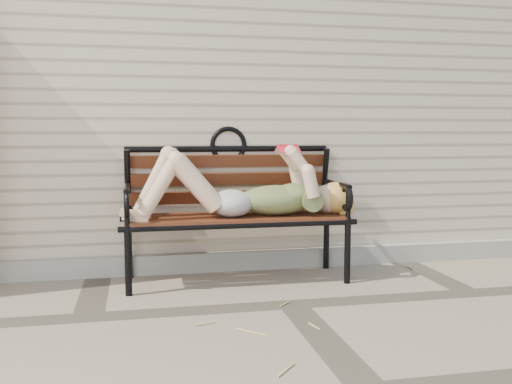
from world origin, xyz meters
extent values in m
plane|color=gray|center=(0.00, 0.00, 0.00)|extent=(80.00, 80.00, 0.00)
cube|color=#C6B29A|center=(0.00, 3.00, 1.50)|extent=(8.00, 4.00, 3.00)
cube|color=#A9A598|center=(0.00, 0.97, 0.07)|extent=(8.00, 0.10, 0.15)
cylinder|color=black|center=(-1.02, 0.41, 0.23)|extent=(0.05, 0.05, 0.47)
cylinder|color=black|center=(-1.02, 0.88, 0.23)|extent=(0.05, 0.05, 0.47)
cylinder|color=black|center=(0.52, 0.41, 0.23)|extent=(0.05, 0.05, 0.47)
cylinder|color=black|center=(0.52, 0.88, 0.23)|extent=(0.05, 0.05, 0.47)
cube|color=#502714|center=(-0.25, 0.65, 0.47)|extent=(1.58, 0.51, 0.03)
cylinder|color=black|center=(-0.25, 0.41, 0.45)|extent=(1.66, 0.04, 0.04)
cylinder|color=black|center=(-0.25, 0.88, 0.45)|extent=(1.66, 0.04, 0.04)
torus|color=black|center=(-0.25, 0.99, 0.99)|extent=(0.29, 0.04, 0.29)
ellipsoid|color=#0A374A|center=(0.04, 0.62, 0.59)|extent=(0.56, 0.32, 0.22)
ellipsoid|color=#0A374A|center=(0.17, 0.62, 0.63)|extent=(0.27, 0.31, 0.17)
ellipsoid|color=#ABACB0|center=(-0.29, 0.62, 0.58)|extent=(0.31, 0.35, 0.20)
sphere|color=beige|center=(0.45, 0.62, 0.59)|extent=(0.23, 0.23, 0.23)
ellipsoid|color=#DDA553|center=(0.50, 0.62, 0.60)|extent=(0.26, 0.26, 0.24)
cube|color=red|center=(0.13, 0.62, 0.99)|extent=(0.15, 0.02, 0.02)
cube|color=beige|center=(0.13, 0.57, 0.96)|extent=(0.15, 0.09, 0.05)
cube|color=beige|center=(0.13, 0.66, 0.96)|extent=(0.15, 0.09, 0.05)
cube|color=red|center=(0.13, 0.57, 0.96)|extent=(0.16, 0.10, 0.05)
cube|color=red|center=(0.13, 0.66, 0.96)|extent=(0.16, 0.10, 0.05)
cylinder|color=#D1B766|center=(-1.51, -0.39, 0.01)|extent=(0.12, 0.11, 0.01)
cylinder|color=#D1B766|center=(0.02, -0.86, 0.01)|extent=(0.10, 0.03, 0.01)
camera|label=1|loc=(-0.94, -3.39, 1.09)|focal=40.00mm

